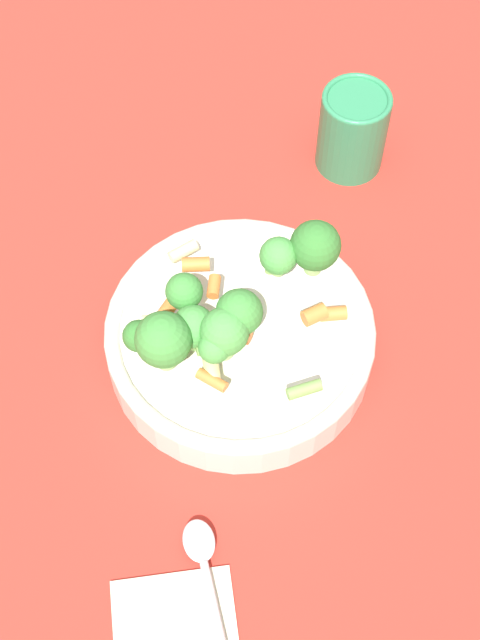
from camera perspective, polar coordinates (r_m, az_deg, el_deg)
name	(u,v)px	position (r m, az deg, el deg)	size (l,w,h in m)	color
ground_plane	(240,351)	(0.82, 0.00, -2.02)	(3.00, 3.00, 0.00)	#B72D23
bowl	(240,338)	(0.80, 0.00, -1.13)	(0.24, 0.24, 0.05)	silver
pasta_salad	(225,308)	(0.74, -0.99, 0.78)	(0.19, 0.16, 0.07)	#8CB766
cup	(353,129)	(0.92, 7.23, 12.02)	(0.07, 0.07, 0.09)	#2D7F51
spoon	(209,588)	(0.73, -1.97, -16.77)	(0.07, 0.18, 0.01)	silver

